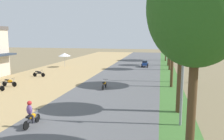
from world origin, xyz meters
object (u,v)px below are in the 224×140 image
streetlamp_near (184,57)px  utility_pole_near (183,39)px  median_tree_nearest (197,8)px  motorbike_ahead_second (104,84)px  parked_motorbike_fifth (9,82)px  utility_pole_far (198,42)px  median_tree_fourth (171,21)px  vendor_umbrella (64,55)px  median_tree_second (183,7)px  parked_motorbike_sixth (39,73)px  median_tree_sixth (167,30)px  median_tree_third (174,21)px  motorbike_foreground_rider (31,114)px  streetlamp_mid (167,39)px  median_tree_fifth (169,29)px  car_sedan_blue (145,63)px

streetlamp_near → utility_pole_near: size_ratio=0.77×
median_tree_nearest → motorbike_ahead_second: median_tree_nearest is taller
parked_motorbike_fifth → utility_pole_far: size_ratio=0.19×
median_tree_fourth → utility_pole_near: 7.69m
vendor_umbrella → utility_pole_far: 22.74m
median_tree_nearest → median_tree_second: median_tree_second is taller
parked_motorbike_sixth → streetlamp_near: 22.29m
parked_motorbike_fifth → median_tree_sixth: 34.81m
median_tree_third → motorbike_ahead_second: size_ratio=5.05×
utility_pole_near → motorbike_foreground_rider: utility_pole_near is taller
median_tree_sixth → median_tree_second: bearing=-89.5°
parked_motorbike_fifth → vendor_umbrella: (-0.38, 15.52, 1.75)m
median_tree_second → streetlamp_mid: median_tree_second is taller
parked_motorbike_fifth → median_tree_fourth: median_tree_fourth is taller
median_tree_fifth → median_tree_nearest: bearing=-90.1°
median_tree_fourth → parked_motorbike_sixth: bearing=-150.2°
streetlamp_mid → utility_pole_far: size_ratio=0.87×
parked_motorbike_sixth → car_sedan_blue: (13.49, 12.64, 0.19)m
median_tree_fourth → motorbike_foreground_rider: (-9.19, -25.59, -7.07)m
median_tree_nearest → median_tree_second: bearing=89.8°
median_tree_sixth → streetlamp_near: bearing=-89.7°
motorbike_foreground_rider → parked_motorbike_fifth: bearing=132.3°
parked_motorbike_sixth → streetlamp_mid: 31.77m
median_tree_fifth → median_tree_sixth: (-0.31, 8.11, 0.12)m
vendor_umbrella → motorbike_ahead_second: size_ratio=1.40×
streetlamp_mid → motorbike_foreground_rider: (-9.03, -41.64, -3.94)m
car_sedan_blue → motorbike_foreground_rider: motorbike_foreground_rider is taller
median_tree_sixth → utility_pole_near: bearing=-66.0°
utility_pole_far → motorbike_ahead_second: (-9.95, -5.67, -4.37)m
median_tree_third → median_tree_fourth: median_tree_fourth is taller
parked_motorbike_fifth → streetlamp_near: streetlamp_near is taller
parked_motorbike_fifth → median_tree_fourth: size_ratio=0.18×
parked_motorbike_fifth → median_tree_second: (17.64, -4.70, 7.02)m
parked_motorbike_fifth → median_tree_nearest: (17.61, -11.29, 6.22)m
median_tree_fourth → streetlamp_mid: (-0.16, 16.05, -3.13)m
median_tree_fourth → streetlamp_near: (-0.16, -23.39, -3.55)m
streetlamp_near → motorbike_ahead_second: bearing=130.1°
streetlamp_near → car_sedan_blue: size_ratio=3.30×
utility_pole_far → median_tree_nearest: bearing=-99.0°
car_sedan_blue → median_tree_fourth: bearing=-31.1°
median_tree_second → median_tree_fourth: (0.09, 20.88, 0.35)m
parked_motorbike_fifth → utility_pole_far: bearing=18.4°
streetlamp_mid → car_sedan_blue: 14.69m
utility_pole_near → utility_pole_far: 15.98m
vendor_umbrella → median_tree_nearest: size_ratio=0.27×
car_sedan_blue → motorbike_foreground_rider: (-5.01, -28.11, 0.11)m
streetlamp_near → streetlamp_mid: bearing=90.0°
utility_pole_far → median_tree_fifth: bearing=100.9°
utility_pole_near → car_sedan_blue: utility_pole_near is taller
median_tree_third → median_tree_fifth: median_tree_third is taller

